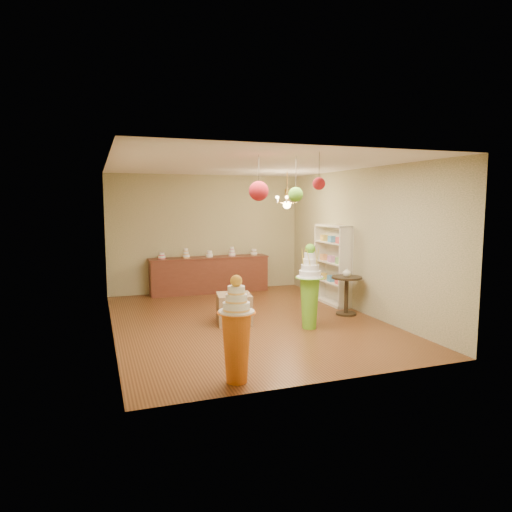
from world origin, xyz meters
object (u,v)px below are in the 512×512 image
object	(u,v)px
sideboard	(210,274)
round_table	(346,290)
pedestal_green	(310,292)
pedestal_orange	(237,338)

from	to	relation	value
sideboard	round_table	size ratio (longest dim) A/B	3.82
pedestal_green	sideboard	bearing A→B (deg)	103.47
pedestal_green	sideboard	size ratio (longest dim) A/B	0.51
pedestal_green	pedestal_orange	xyz separation A→B (m)	(-2.00, -1.95, -0.09)
pedestal_orange	round_table	world-z (taller)	pedestal_orange
round_table	pedestal_green	bearing A→B (deg)	-150.19
round_table	sideboard	bearing A→B (deg)	123.32
pedestal_green	sideboard	distance (m)	3.98
pedestal_orange	round_table	distance (m)	4.12
sideboard	round_table	xyz separation A→B (m)	(2.10, -3.19, 0.04)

